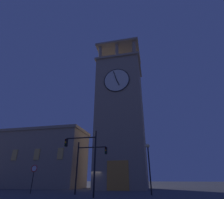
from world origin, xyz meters
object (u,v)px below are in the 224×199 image
object	(u,v)px
no_horn_sign	(34,171)
adjacent_wing_building	(28,158)
street_lamp	(149,158)
traffic_signal_near	(87,159)
clocktower	(121,117)
traffic_signal_mid	(85,153)

from	to	relation	value
no_horn_sign	adjacent_wing_building	bearing A→B (deg)	-49.69
street_lamp	no_horn_sign	size ratio (longest dim) A/B	1.70
no_horn_sign	traffic_signal_near	bearing A→B (deg)	-178.94
clocktower	no_horn_sign	xyz separation A→B (m)	(8.49, 11.56, -9.71)
traffic_signal_mid	street_lamp	size ratio (longest dim) A/B	1.15
clocktower	street_lamp	xyz separation A→B (m)	(-4.71, 10.47, -8.49)
traffic_signal_mid	street_lamp	world-z (taller)	traffic_signal_mid
adjacent_wing_building	traffic_signal_mid	xyz separation A→B (m)	(-17.03, 14.41, -1.27)
adjacent_wing_building	traffic_signal_mid	distance (m)	22.35
adjacent_wing_building	traffic_signal_mid	world-z (taller)	adjacent_wing_building
adjacent_wing_building	traffic_signal_near	bearing A→B (deg)	144.88
no_horn_sign	street_lamp	bearing A→B (deg)	-175.26
street_lamp	adjacent_wing_building	bearing A→B (deg)	-24.36
adjacent_wing_building	traffic_signal_near	xyz separation A→B (m)	(-16.16, 11.36, -1.53)
adjacent_wing_building	no_horn_sign	distance (m)	15.30
traffic_signal_mid	no_horn_sign	xyz separation A→B (m)	(7.29, -2.93, -1.44)
no_horn_sign	traffic_signal_mid	bearing A→B (deg)	158.09
traffic_signal_near	traffic_signal_mid	world-z (taller)	traffic_signal_mid
clocktower	traffic_signal_mid	bearing A→B (deg)	85.27
clocktower	no_horn_sign	size ratio (longest dim) A/B	10.02
street_lamp	no_horn_sign	distance (m)	13.30
traffic_signal_near	street_lamp	size ratio (longest dim) A/B	1.06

